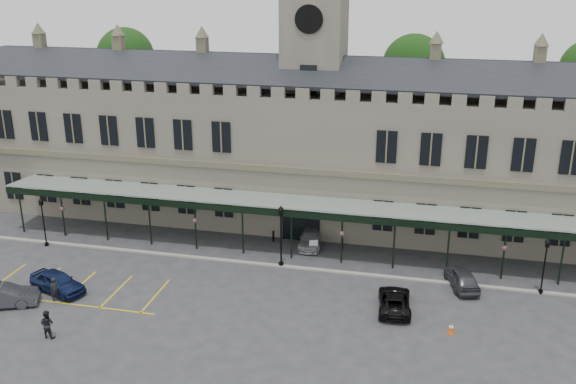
% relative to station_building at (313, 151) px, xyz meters
% --- Properties ---
extents(ground, '(140.00, 140.00, 0.00)m').
position_rel_station_building_xyz_m(ground, '(0.00, -15.91, -6.47)').
color(ground, '#2F2F32').
extents(station_building, '(60.00, 10.36, 17.30)m').
position_rel_station_building_xyz_m(station_building, '(0.00, 0.00, 0.00)').
color(station_building, '#635E52').
rests_on(station_building, ground).
extents(clock_tower, '(5.60, 5.60, 24.80)m').
position_rel_station_building_xyz_m(clock_tower, '(0.00, 0.09, 6.64)').
color(clock_tower, '#635E52').
rests_on(clock_tower, ground).
extents(canopy, '(50.00, 4.10, 4.30)m').
position_rel_station_building_xyz_m(canopy, '(0.00, -8.45, -4.06)').
color(canopy, '#8C9E93').
rests_on(canopy, ground).
extents(kerb, '(60.00, 0.40, 0.12)m').
position_rel_station_building_xyz_m(kerb, '(0.00, -10.41, -6.41)').
color(kerb, gray).
rests_on(kerb, ground).
extents(parking_markings, '(16.00, 6.00, 0.01)m').
position_rel_station_building_xyz_m(parking_markings, '(-14.00, -17.41, -6.47)').
color(parking_markings, gold).
rests_on(parking_markings, ground).
extents(tree_behind_left, '(6.00, 6.00, 16.00)m').
position_rel_station_building_xyz_m(tree_behind_left, '(-22.00, 9.09, 6.35)').
color(tree_behind_left, '#332314').
rests_on(tree_behind_left, ground).
extents(tree_behind_mid, '(6.00, 6.00, 16.00)m').
position_rel_station_building_xyz_m(tree_behind_mid, '(8.00, 9.09, 6.35)').
color(tree_behind_mid, '#332314').
rests_on(tree_behind_mid, ground).
extents(lamp_post_left, '(0.40, 0.40, 4.24)m').
position_rel_station_building_xyz_m(lamp_post_left, '(-20.39, -10.92, -3.95)').
color(lamp_post_left, black).
rests_on(lamp_post_left, ground).
extents(lamp_post_mid, '(0.48, 0.48, 5.04)m').
position_rel_station_building_xyz_m(lamp_post_mid, '(-0.45, -10.32, -3.48)').
color(lamp_post_mid, black).
rests_on(lamp_post_mid, ground).
extents(lamp_post_right, '(0.40, 0.40, 4.26)m').
position_rel_station_building_xyz_m(lamp_post_right, '(18.54, -10.47, -3.94)').
color(lamp_post_right, black).
rests_on(lamp_post_right, ground).
extents(traffic_cone, '(0.44, 0.44, 0.70)m').
position_rel_station_building_xyz_m(traffic_cone, '(12.27, -17.27, -6.12)').
color(traffic_cone, '#EB5307').
rests_on(traffic_cone, ground).
extents(sign_board, '(0.67, 0.28, 1.19)m').
position_rel_station_building_xyz_m(sign_board, '(1.55, -7.48, -5.89)').
color(sign_board, black).
rests_on(sign_board, ground).
extents(bollard_left, '(0.17, 0.17, 0.96)m').
position_rel_station_building_xyz_m(bollard_left, '(-2.19, -5.85, -5.99)').
color(bollard_left, black).
rests_on(bollard_left, ground).
extents(bollard_right, '(0.17, 0.17, 0.94)m').
position_rel_station_building_xyz_m(bollard_right, '(3.69, -6.05, -6.00)').
color(bollard_right, black).
rests_on(bollard_right, ground).
extents(car_left_a, '(4.85, 3.24, 1.53)m').
position_rel_station_building_xyz_m(car_left_a, '(-15.00, -17.90, -5.70)').
color(car_left_a, '#0E193E').
rests_on(car_left_a, ground).
extents(car_left_b, '(4.91, 3.26, 1.53)m').
position_rel_station_building_xyz_m(car_left_b, '(-17.50, -20.55, -5.70)').
color(car_left_b, '#383A3F').
rests_on(car_left_b, ground).
extents(car_taxi, '(2.19, 4.45, 1.25)m').
position_rel_station_building_xyz_m(car_taxi, '(1.00, -5.91, -5.85)').
color(car_taxi, '#A2A5AA').
rests_on(car_taxi, ground).
extents(car_van, '(2.50, 4.73, 1.27)m').
position_rel_station_building_xyz_m(car_van, '(8.55, -15.00, -5.83)').
color(car_van, black).
rests_on(car_van, ground).
extents(car_right_a, '(2.80, 4.53, 1.44)m').
position_rel_station_building_xyz_m(car_right_a, '(13.08, -10.70, -5.75)').
color(car_right_a, '#383A3F').
rests_on(car_right_a, ground).
extents(person_a, '(0.74, 0.74, 1.72)m').
position_rel_station_building_xyz_m(person_a, '(-14.43, -19.11, -5.61)').
color(person_a, black).
rests_on(person_a, ground).
extents(person_b, '(0.93, 0.73, 1.87)m').
position_rel_station_building_xyz_m(person_b, '(-12.30, -23.39, -5.53)').
color(person_b, black).
rests_on(person_b, ground).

